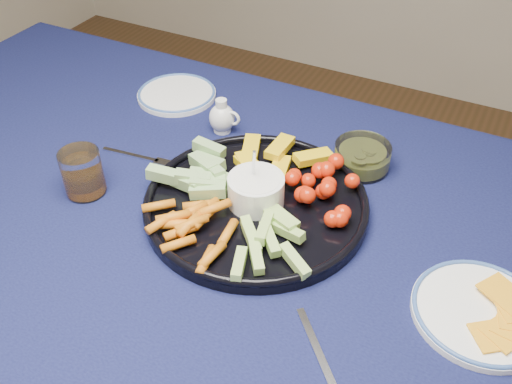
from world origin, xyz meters
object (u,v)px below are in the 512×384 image
at_px(juice_tumbler, 83,175).
at_px(side_plate_extra, 177,94).
at_px(pickle_bowl, 362,158).
at_px(dining_table, 184,256).
at_px(crudite_platter, 254,199).
at_px(creamer_pitcher, 222,118).
at_px(cheese_plate, 481,311).

height_order(juice_tumbler, side_plate_extra, juice_tumbler).
xyz_separation_m(pickle_bowl, juice_tumbler, (-0.43, -0.31, 0.02)).
distance_m(dining_table, side_plate_extra, 0.44).
xyz_separation_m(crudite_platter, creamer_pitcher, (-0.18, 0.19, 0.01)).
height_order(crudite_platter, side_plate_extra, crudite_platter).
distance_m(pickle_bowl, juice_tumbler, 0.53).
height_order(creamer_pitcher, juice_tumbler, juice_tumbler).
bearing_deg(juice_tumbler, crudite_platter, 18.08).
distance_m(dining_table, cheese_plate, 0.52).
bearing_deg(creamer_pitcher, juice_tumbler, -113.24).
bearing_deg(juice_tumbler, dining_table, 2.80).
relative_size(crudite_platter, side_plate_extra, 2.21).
bearing_deg(dining_table, pickle_bowl, 51.98).
height_order(creamer_pitcher, side_plate_extra, creamer_pitcher).
xyz_separation_m(pickle_bowl, cheese_plate, (0.28, -0.26, -0.01)).
bearing_deg(dining_table, juice_tumbler, -177.20).
relative_size(juice_tumbler, side_plate_extra, 0.48).
height_order(creamer_pitcher, cheese_plate, creamer_pitcher).
distance_m(dining_table, pickle_bowl, 0.39).
xyz_separation_m(cheese_plate, juice_tumbler, (-0.71, -0.04, 0.03)).
height_order(dining_table, side_plate_extra, side_plate_extra).
relative_size(dining_table, crudite_platter, 4.14).
distance_m(pickle_bowl, cheese_plate, 0.38).
relative_size(dining_table, creamer_pitcher, 21.94).
relative_size(pickle_bowl, side_plate_extra, 0.60).
bearing_deg(cheese_plate, side_plate_extra, 156.46).
bearing_deg(side_plate_extra, juice_tumbler, -83.74).
bearing_deg(side_plate_extra, crudite_platter, -38.05).
bearing_deg(dining_table, creamer_pitcher, 104.90).
relative_size(crudite_platter, juice_tumbler, 4.57).
height_order(dining_table, cheese_plate, cheese_plate).
height_order(crudite_platter, pickle_bowl, crudite_platter).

